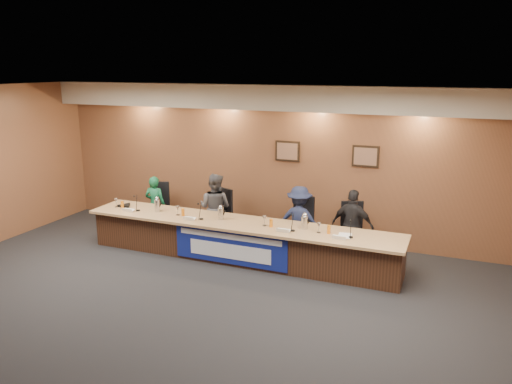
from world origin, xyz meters
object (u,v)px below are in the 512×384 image
office_chair_a (158,210)px  office_chair_b (217,218)px  panelist_c (299,220)px  speakerphone (125,206)px  dais_body (239,241)px  office_chair_d (353,235)px  panelist_d (353,226)px  carafe_mid (221,214)px  office_chair_c (301,228)px  carafe_left (157,206)px  panelist_b (215,208)px  panelist_a (155,205)px  banner (230,247)px  carafe_right (305,223)px

office_chair_a → office_chair_b: (1.45, 0.00, 0.00)m
panelist_c → speakerphone: size_ratio=4.19×
dais_body → office_chair_d: size_ratio=12.50×
office_chair_d → panelist_d: bearing=-112.0°
carafe_mid → panelist_c: bearing=29.7°
office_chair_c → carafe_left: 2.86m
office_chair_c → dais_body: bearing=-141.0°
panelist_b → carafe_mid: (0.50, -0.75, 0.14)m
panelist_b → panelist_d: bearing=-177.9°
panelist_a → panelist_c: panelist_c is taller
banner → office_chair_b: banner is taller
panelist_b → office_chair_d: panelist_b is taller
office_chair_a → office_chair_d: size_ratio=1.00×
office_chair_a → panelist_a: bearing=-108.8°
banner → office_chair_b: 1.52m
banner → office_chair_d: bearing=32.0°
office_chair_d → office_chair_c: bearing=158.0°
panelist_c → carafe_right: panelist_c is taller
carafe_left → carafe_mid: carafe_left is taller
panelist_d → panelist_a: bearing=8.3°
carafe_right → office_chair_c: bearing=111.5°
panelist_c → panelist_d: size_ratio=0.98×
panelist_c → panelist_d: panelist_d is taller
carafe_mid → banner: bearing=-47.0°
carafe_mid → dais_body: bearing=3.9°
panelist_b → dais_body: bearing=142.3°
dais_body → panelist_b: 1.19m
panelist_c → carafe_left: (-2.70, -0.76, 0.20)m
banner → office_chair_a: size_ratio=4.58×
panelist_c → office_chair_c: (0.00, 0.10, -0.19)m
banner → panelist_d: panelist_d is taller
office_chair_b → carafe_mid: (0.50, -0.85, 0.38)m
carafe_left → speakerphone: bearing=177.1°
office_chair_c → carafe_mid: carafe_mid is taller
office_chair_a → speakerphone: 0.91m
panelist_a → carafe_left: (0.57, -0.76, 0.24)m
panelist_a → panelist_b: bearing=173.4°
banner → carafe_mid: (-0.36, 0.39, 0.48)m
office_chair_b → carafe_right: bearing=0.4°
office_chair_c → speakerphone: (-3.50, -0.82, 0.30)m
carafe_mid → office_chair_a: bearing=156.6°
office_chair_a → carafe_right: carafe_right is taller
banner → office_chair_a: banner is taller
office_chair_b → carafe_right: (2.13, -0.80, 0.39)m
panelist_d → office_chair_d: panelist_d is taller
banner → office_chair_d: 2.34m
office_chair_a → office_chair_c: same height
speakerphone → panelist_c: bearing=11.7°
office_chair_b → banner: bearing=-33.9°
panelist_b → office_chair_c: panelist_b is taller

